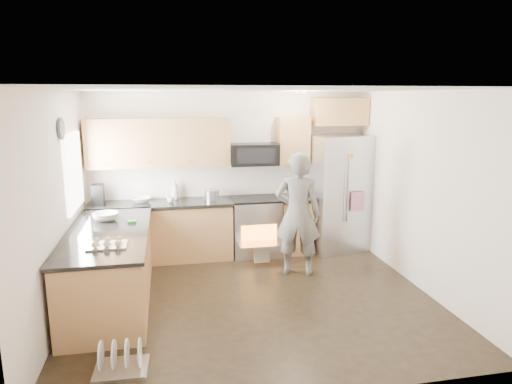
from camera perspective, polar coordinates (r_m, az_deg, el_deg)
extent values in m
plane|color=black|center=(5.95, -0.30, -13.22)|extent=(4.50, 4.50, 0.00)
cube|color=white|center=(7.47, -3.20, 2.41)|extent=(4.50, 0.04, 2.60)
cube|color=white|center=(3.66, 5.63, -7.73)|extent=(4.50, 0.04, 2.60)
cube|color=white|center=(5.57, -23.69, -1.83)|extent=(0.04, 4.00, 2.60)
cube|color=white|center=(6.34, 20.09, 0.00)|extent=(0.04, 4.00, 2.60)
cube|color=white|center=(5.39, -0.33, 12.68)|extent=(4.50, 4.00, 0.04)
cube|color=white|center=(6.49, -21.85, 2.38)|extent=(0.04, 1.00, 1.00)
cylinder|color=beige|center=(6.67, 5.63, 12.34)|extent=(0.14, 0.14, 0.02)
cylinder|color=#474754|center=(5.88, -23.17, 7.28)|extent=(0.03, 0.26, 0.26)
cube|color=#BA784A|center=(7.30, -11.60, -5.01)|extent=(2.15, 0.60, 0.87)
cube|color=black|center=(7.17, -11.76, -1.43)|extent=(2.19, 0.64, 0.04)
cube|color=#BA784A|center=(7.57, 4.73, -4.19)|extent=(0.50, 0.60, 0.87)
cube|color=black|center=(7.45, 4.81, -0.73)|extent=(0.54, 0.64, 0.04)
cube|color=#BA784A|center=(7.16, -12.02, 6.05)|extent=(2.16, 0.33, 0.74)
cube|color=#BA784A|center=(7.44, 4.63, 6.48)|extent=(0.50, 0.33, 0.74)
cube|color=#BA784A|center=(7.66, 10.39, 9.85)|extent=(0.90, 0.33, 0.44)
imported|color=silver|center=(7.26, -14.19, -0.93)|extent=(0.30, 0.30, 0.07)
imported|color=white|center=(7.34, -10.11, 0.35)|extent=(0.12, 0.12, 0.31)
imported|color=white|center=(7.13, -10.62, -0.94)|extent=(0.11, 0.11, 0.09)
cylinder|color=#B7B7BC|center=(7.24, -5.53, -0.31)|extent=(0.23, 0.23, 0.16)
cube|color=black|center=(7.20, -19.16, -0.34)|extent=(0.17, 0.21, 0.32)
cylinder|color=#B7B7BC|center=(7.45, 4.96, -0.22)|extent=(0.11, 0.11, 0.09)
cube|color=#BA784A|center=(5.97, -17.74, -9.20)|extent=(0.90, 2.30, 0.87)
cube|color=black|center=(5.82, -18.03, -4.87)|extent=(0.96, 2.36, 0.04)
imported|color=silver|center=(6.31, -18.29, -2.95)|extent=(0.33, 0.33, 0.10)
cube|color=green|center=(6.10, -15.26, -3.60)|extent=(0.11, 0.07, 0.03)
cube|color=#B7B7BC|center=(5.23, -18.11, -6.02)|extent=(0.42, 0.32, 0.09)
cube|color=#B7B7BC|center=(7.40, -0.09, -4.40)|extent=(0.76, 0.62, 0.90)
cube|color=black|center=(7.29, -0.09, -0.89)|extent=(0.76, 0.60, 0.03)
cube|color=orange|center=(7.12, 0.40, -5.49)|extent=(0.56, 0.02, 0.34)
cube|color=#B7B7BC|center=(6.99, 0.67, -6.55)|extent=(0.70, 0.34, 0.03)
cube|color=white|center=(6.99, 0.75, -7.72)|extent=(0.24, 0.03, 0.28)
cube|color=black|center=(7.28, -0.27, 4.73)|extent=(0.76, 0.40, 0.34)
cube|color=#B7B7BC|center=(7.68, 10.12, -0.11)|extent=(1.05, 0.88, 1.91)
cylinder|color=#B7B7BC|center=(7.30, 10.98, 0.32)|extent=(0.02, 0.02, 1.04)
cylinder|color=#B7B7BC|center=(7.32, 11.44, 0.34)|extent=(0.02, 0.02, 1.04)
cube|color=pink|center=(7.44, 12.61, -1.17)|extent=(0.25, 0.05, 0.31)
cube|color=#8FA3E5|center=(7.19, 9.91, 2.72)|extent=(0.19, 0.04, 0.23)
imported|color=slate|center=(6.49, 5.25, -2.80)|extent=(0.75, 0.62, 1.77)
cube|color=#B7B7BC|center=(4.77, -16.47, -20.40)|extent=(0.50, 0.41, 0.03)
cylinder|color=white|center=(4.72, -18.83, -18.78)|extent=(0.03, 0.27, 0.27)
cylinder|color=white|center=(4.70, -17.34, -18.81)|extent=(0.03, 0.27, 0.27)
cylinder|color=white|center=(4.68, -15.84, -18.83)|extent=(0.03, 0.27, 0.27)
cylinder|color=white|center=(4.67, -14.32, -18.84)|extent=(0.03, 0.27, 0.27)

